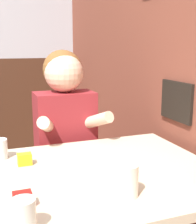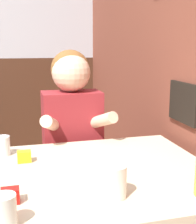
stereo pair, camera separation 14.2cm
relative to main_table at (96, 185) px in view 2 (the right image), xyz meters
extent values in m
cube|color=brown|center=(0.58, 0.99, 0.69)|extent=(0.06, 4.59, 2.70)
cube|color=black|center=(0.54, 0.26, 0.28)|extent=(0.02, 0.27, 0.21)
cube|color=beige|center=(0.00, 0.00, 0.05)|extent=(0.98, 0.83, 0.04)
cylinder|color=black|center=(0.45, 0.37, -0.32)|extent=(0.04, 0.04, 0.69)
cube|color=maroon|center=(0.00, 0.59, -0.44)|extent=(0.31, 0.20, 0.44)
cube|color=maroon|center=(0.00, 0.59, 0.05)|extent=(0.34, 0.20, 0.53)
sphere|color=brown|center=(0.00, 0.61, 0.44)|extent=(0.22, 0.22, 0.22)
sphere|color=beige|center=(0.00, 0.59, 0.42)|extent=(0.22, 0.22, 0.22)
cylinder|color=beige|center=(-0.13, 0.45, 0.16)|extent=(0.14, 0.27, 0.15)
cylinder|color=beige|center=(0.14, 0.45, 0.16)|extent=(0.14, 0.27, 0.15)
cylinder|color=silver|center=(-0.38, 0.29, 0.11)|extent=(0.07, 0.07, 0.09)
cylinder|color=silver|center=(-0.35, -0.33, 0.11)|extent=(0.07, 0.07, 0.10)
cylinder|color=silver|center=(0.00, -0.24, 0.12)|extent=(0.08, 0.08, 0.11)
cube|color=#B7140F|center=(-0.34, -0.19, 0.09)|extent=(0.06, 0.04, 0.05)
cube|color=yellow|center=(-0.29, 0.18, 0.09)|extent=(0.06, 0.04, 0.05)
camera|label=1|loc=(-0.44, -1.13, 0.58)|focal=50.00mm
camera|label=2|loc=(-0.30, -1.18, 0.58)|focal=50.00mm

